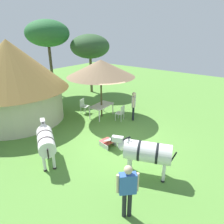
# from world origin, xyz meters

# --- Properties ---
(ground_plane) EXTENTS (36.00, 36.00, 0.00)m
(ground_plane) POSITION_xyz_m (0.00, 0.00, 0.00)
(ground_plane) COLOR #578D39
(thatched_hut) EXTENTS (5.96, 5.96, 4.49)m
(thatched_hut) POSITION_xyz_m (-1.75, 5.95, 2.42)
(thatched_hut) COLOR beige
(thatched_hut) RESTS_ON ground_plane
(shade_umbrella) EXTENTS (3.86, 3.86, 3.40)m
(shade_umbrella) POSITION_xyz_m (1.54, 2.41, 2.92)
(shade_umbrella) COLOR #4D4626
(shade_umbrella) RESTS_ON ground_plane
(patio_dining_table) EXTENTS (1.57, 0.93, 0.74)m
(patio_dining_table) POSITION_xyz_m (1.54, 2.41, 0.66)
(patio_dining_table) COLOR silver
(patio_dining_table) RESTS_ON ground_plane
(patio_chair_west_end) EXTENTS (0.52, 0.50, 0.90)m
(patio_chair_west_end) POSITION_xyz_m (1.28, 3.68, 0.52)
(patio_chair_west_end) COLOR silver
(patio_chair_west_end) RESTS_ON ground_plane
(patio_chair_near_hut) EXTENTS (0.51, 0.49, 0.90)m
(patio_chair_near_hut) POSITION_xyz_m (1.77, 1.14, 0.52)
(patio_chair_near_hut) COLOR silver
(patio_chair_near_hut) RESTS_ON ground_plane
(guest_beside_umbrella) EXTENTS (0.54, 0.40, 1.68)m
(guest_beside_umbrella) POSITION_xyz_m (2.30, 0.64, 1.01)
(guest_beside_umbrella) COLOR black
(guest_beside_umbrella) RESTS_ON ground_plane
(standing_watcher) EXTENTS (0.48, 0.48, 1.71)m
(standing_watcher) POSITION_xyz_m (-3.45, -2.76, 1.03)
(standing_watcher) COLOR black
(standing_watcher) RESTS_ON ground_plane
(striped_lounge_chair) EXTENTS (0.68, 0.91, 0.60)m
(striped_lounge_chair) POSITION_xyz_m (-0.87, -0.07, 0.25)
(striped_lounge_chair) COLOR #C94944
(striped_lounge_chair) RESTS_ON ground_plane
(zebra_nearest_camera) EXTENTS (1.39, 1.98, 1.46)m
(zebra_nearest_camera) POSITION_xyz_m (-3.20, 1.23, 0.93)
(zebra_nearest_camera) COLOR silver
(zebra_nearest_camera) RESTS_ON ground_plane
(zebra_by_umbrella) EXTENTS (1.25, 2.16, 1.50)m
(zebra_by_umbrella) POSITION_xyz_m (-1.58, -2.30, 0.97)
(zebra_by_umbrella) COLOR silver
(zebra_by_umbrella) RESTS_ON ground_plane
(acacia_tree_far_lawn) EXTENTS (3.08, 3.08, 4.62)m
(acacia_tree_far_lawn) POSITION_xyz_m (5.05, 6.52, 3.69)
(acacia_tree_far_lawn) COLOR brown
(acacia_tree_far_lawn) RESTS_ON ground_plane
(acacia_tree_behind_hut) EXTENTS (3.23, 3.23, 5.64)m
(acacia_tree_behind_hut) POSITION_xyz_m (2.73, 8.59, 4.65)
(acacia_tree_behind_hut) COLOR #433B2B
(acacia_tree_behind_hut) RESTS_ON ground_plane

